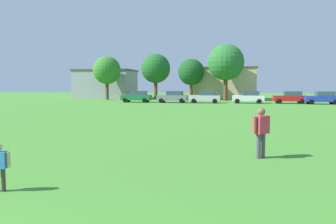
{
  "coord_description": "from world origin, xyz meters",
  "views": [
    {
      "loc": [
        5.15,
        -2.11,
        2.41
      ],
      "look_at": [
        3.1,
        8.71,
        1.52
      ],
      "focal_mm": 34.95,
      "sensor_mm": 36.0,
      "label": 1
    }
  ],
  "objects_px": {
    "parked_car_gray_1": "(173,97)",
    "tree_left": "(156,69)",
    "parked_car_green_0": "(137,96)",
    "tree_far_left": "(107,70)",
    "parked_car_white_3": "(249,97)",
    "adult_bystander": "(261,128)",
    "parked_car_silver_2": "(205,97)",
    "parked_car_blue_5": "(322,98)",
    "tree_right": "(191,72)",
    "parked_car_red_4": "(290,97)",
    "tree_far_right": "(226,62)"
  },
  "relations": [
    {
      "from": "tree_far_left",
      "to": "tree_far_right",
      "type": "xyz_separation_m",
      "value": [
        20.57,
        -0.2,
        1.09
      ]
    },
    {
      "from": "parked_car_red_4",
      "to": "tree_far_right",
      "type": "relative_size",
      "value": 0.47
    },
    {
      "from": "parked_car_red_4",
      "to": "parked_car_blue_5",
      "type": "distance_m",
      "value": 3.97
    },
    {
      "from": "parked_car_white_3",
      "to": "parked_car_blue_5",
      "type": "height_order",
      "value": "same"
    },
    {
      "from": "parked_car_white_3",
      "to": "parked_car_blue_5",
      "type": "relative_size",
      "value": 1.0
    },
    {
      "from": "parked_car_green_0",
      "to": "tree_left",
      "type": "bearing_deg",
      "value": -92.2
    },
    {
      "from": "parked_car_gray_1",
      "to": "tree_far_left",
      "type": "distance_m",
      "value": 16.4
    },
    {
      "from": "tree_right",
      "to": "tree_far_left",
      "type": "bearing_deg",
      "value": -174.0
    },
    {
      "from": "tree_far_right",
      "to": "parked_car_red_4",
      "type": "bearing_deg",
      "value": -39.96
    },
    {
      "from": "parked_car_gray_1",
      "to": "tree_right",
      "type": "distance_m",
      "value": 10.98
    },
    {
      "from": "parked_car_green_0",
      "to": "tree_far_left",
      "type": "height_order",
      "value": "tree_far_left"
    },
    {
      "from": "parked_car_gray_1",
      "to": "parked_car_blue_5",
      "type": "height_order",
      "value": "same"
    },
    {
      "from": "parked_car_red_4",
      "to": "tree_left",
      "type": "distance_m",
      "value": 23.75
    },
    {
      "from": "parked_car_silver_2",
      "to": "parked_car_blue_5",
      "type": "height_order",
      "value": "same"
    },
    {
      "from": "parked_car_green_0",
      "to": "parked_car_silver_2",
      "type": "bearing_deg",
      "value": 178.98
    },
    {
      "from": "parked_car_gray_1",
      "to": "tree_far_right",
      "type": "bearing_deg",
      "value": -130.87
    },
    {
      "from": "adult_bystander",
      "to": "parked_car_green_0",
      "type": "xyz_separation_m",
      "value": [
        -14.44,
        35.05,
        -0.14
      ]
    },
    {
      "from": "tree_left",
      "to": "tree_far_left",
      "type": "bearing_deg",
      "value": -165.42
    },
    {
      "from": "parked_car_gray_1",
      "to": "tree_far_left",
      "type": "height_order",
      "value": "tree_far_left"
    },
    {
      "from": "adult_bystander",
      "to": "tree_left",
      "type": "relative_size",
      "value": 0.21
    },
    {
      "from": "parked_car_gray_1",
      "to": "parked_car_red_4",
      "type": "relative_size",
      "value": 1.0
    },
    {
      "from": "parked_car_gray_1",
      "to": "parked_car_silver_2",
      "type": "bearing_deg",
      "value": 179.96
    },
    {
      "from": "parked_car_green_0",
      "to": "parked_car_red_4",
      "type": "height_order",
      "value": "same"
    },
    {
      "from": "parked_car_blue_5",
      "to": "tree_far_left",
      "type": "relative_size",
      "value": 0.57
    },
    {
      "from": "tree_far_left",
      "to": "tree_right",
      "type": "height_order",
      "value": "tree_far_left"
    },
    {
      "from": "tree_left",
      "to": "tree_far_right",
      "type": "relative_size",
      "value": 0.88
    },
    {
      "from": "tree_far_left",
      "to": "tree_right",
      "type": "bearing_deg",
      "value": 6.0
    },
    {
      "from": "parked_car_white_3",
      "to": "tree_left",
      "type": "xyz_separation_m",
      "value": [
        -15.54,
        10.25,
        4.6
      ]
    },
    {
      "from": "parked_car_gray_1",
      "to": "tree_right",
      "type": "height_order",
      "value": "tree_right"
    },
    {
      "from": "tree_far_left",
      "to": "parked_car_white_3",
      "type": "bearing_deg",
      "value": -18.74
    },
    {
      "from": "adult_bystander",
      "to": "tree_far_right",
      "type": "distance_m",
      "value": 43.64
    },
    {
      "from": "parked_car_green_0",
      "to": "parked_car_red_4",
      "type": "xyz_separation_m",
      "value": [
        21.55,
        0.81,
        0.0
      ]
    },
    {
      "from": "adult_bystander",
      "to": "tree_far_left",
      "type": "bearing_deg",
      "value": -111.53
    },
    {
      "from": "parked_car_green_0",
      "to": "parked_car_white_3",
      "type": "relative_size",
      "value": 1.0
    },
    {
      "from": "parked_car_blue_5",
      "to": "parked_car_red_4",
      "type": "bearing_deg",
      "value": -15.12
    },
    {
      "from": "parked_car_silver_2",
      "to": "parked_car_white_3",
      "type": "distance_m",
      "value": 5.96
    },
    {
      "from": "parked_car_white_3",
      "to": "tree_far_left",
      "type": "distance_m",
      "value": 25.54
    },
    {
      "from": "parked_car_green_0",
      "to": "tree_right",
      "type": "height_order",
      "value": "tree_right"
    },
    {
      "from": "adult_bystander",
      "to": "parked_car_silver_2",
      "type": "xyz_separation_m",
      "value": [
        -4.43,
        34.87,
        -0.14
      ]
    },
    {
      "from": "parked_car_gray_1",
      "to": "tree_left",
      "type": "bearing_deg",
      "value": -65.18
    },
    {
      "from": "tree_far_left",
      "to": "parked_car_blue_5",
      "type": "bearing_deg",
      "value": -14.6
    },
    {
      "from": "tree_far_left",
      "to": "parked_car_red_4",
      "type": "bearing_deg",
      "value": -14.54
    },
    {
      "from": "parked_car_green_0",
      "to": "parked_car_red_4",
      "type": "relative_size",
      "value": 1.0
    },
    {
      "from": "tree_far_right",
      "to": "parked_car_gray_1",
      "type": "bearing_deg",
      "value": -130.87
    },
    {
      "from": "parked_car_silver_2",
      "to": "tree_left",
      "type": "relative_size",
      "value": 0.53
    },
    {
      "from": "parked_car_gray_1",
      "to": "tree_left",
      "type": "distance_m",
      "value": 12.73
    },
    {
      "from": "parked_car_white_3",
      "to": "tree_left",
      "type": "relative_size",
      "value": 0.53
    },
    {
      "from": "parked_car_silver_2",
      "to": "tree_right",
      "type": "relative_size",
      "value": 0.61
    },
    {
      "from": "parked_car_green_0",
      "to": "tree_far_right",
      "type": "xyz_separation_m",
      "value": [
        12.68,
        8.24,
        5.36
      ]
    },
    {
      "from": "parked_car_silver_2",
      "to": "parked_car_red_4",
      "type": "bearing_deg",
      "value": -175.11
    }
  ]
}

